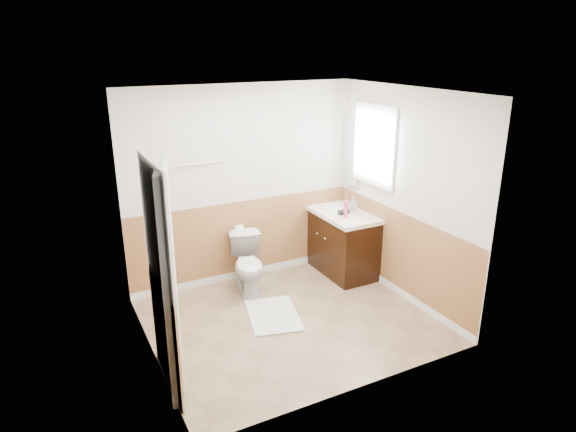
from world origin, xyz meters
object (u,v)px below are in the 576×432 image
bath_mat (273,315)px  soap_dispenser (353,204)px  toilet (248,265)px  vanity_cabinet (340,243)px  lotion_bottle (346,210)px

bath_mat → soap_dispenser: size_ratio=4.02×
toilet → vanity_cabinet: bearing=13.6°
vanity_cabinet → soap_dispenser: (0.12, -0.08, 0.55)m
toilet → lotion_bottle: bearing=2.0°
toilet → vanity_cabinet: vanity_cabinet is taller
bath_mat → soap_dispenser: 1.84m
bath_mat → soap_dispenser: bearing=22.8°
toilet → vanity_cabinet: 1.34m
vanity_cabinet → toilet: bearing=179.8°
vanity_cabinet → bath_mat: bearing=-152.5°
bath_mat → vanity_cabinet: 1.56m
vanity_cabinet → soap_dispenser: 0.57m
bath_mat → vanity_cabinet: vanity_cabinet is taller
toilet → soap_dispenser: size_ratio=3.55×
lotion_bottle → toilet: bearing=168.2°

